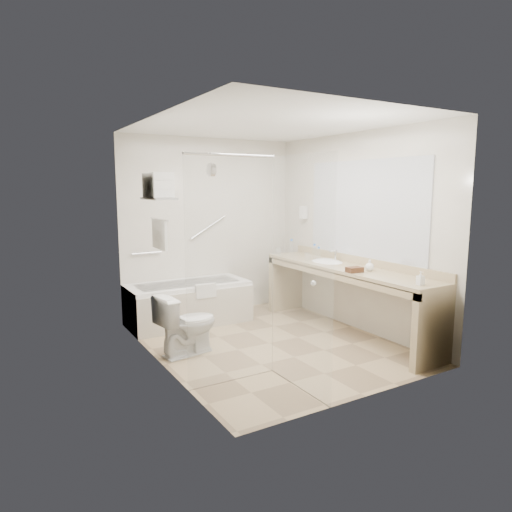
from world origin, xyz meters
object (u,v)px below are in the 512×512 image
vanity_counter (345,283)px  toilet (187,324)px  amenity_basket (354,270)px  water_bottle_left (319,254)px  bathtub (189,303)px

vanity_counter → toilet: (-1.97, 0.32, -0.31)m
amenity_basket → water_bottle_left: bearing=78.2°
bathtub → toilet: toilet is taller
vanity_counter → amenity_basket: size_ratio=14.97×
bathtub → water_bottle_left: (1.53, -0.84, 0.66)m
vanity_counter → toilet: bearing=170.7°
bathtub → amenity_basket: (1.34, -1.74, 0.60)m
toilet → water_bottle_left: water_bottle_left is taller
bathtub → toilet: 1.16m
amenity_basket → toilet: bearing=159.5°
bathtub → amenity_basket: 2.28m
amenity_basket → vanity_counter: bearing=62.5°
amenity_basket → bathtub: bearing=127.7°
vanity_counter → toilet: vanity_counter is taller
toilet → vanity_counter: bearing=-108.8°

